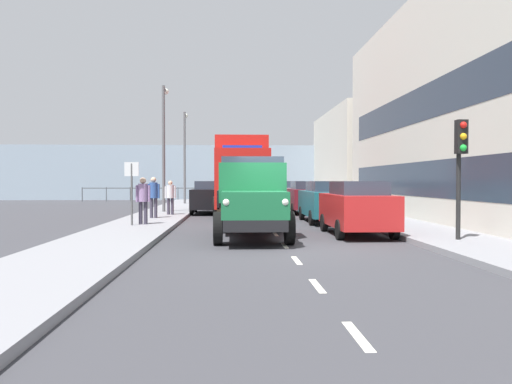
{
  "coord_description": "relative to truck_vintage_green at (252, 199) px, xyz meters",
  "views": [
    {
      "loc": [
        1.39,
        12.94,
        1.73
      ],
      "look_at": [
        0.29,
        -10.34,
        1.21
      ],
      "focal_mm": 35.21,
      "sensor_mm": 36.0,
      "label": 1
    }
  ],
  "objects": [
    {
      "name": "car_red_kerbside_near",
      "position": [
        -3.36,
        -0.91,
        -0.28
      ],
      "size": [
        1.8,
        4.04,
        1.72
      ],
      "color": "#B21E1E",
      "rests_on": "ground_plane"
    },
    {
      "name": "car_maroon_kerbside_2",
      "position": [
        -3.36,
        -11.65,
        -0.28
      ],
      "size": [
        1.91,
        4.22,
        1.72
      ],
      "color": "maroon",
      "rests_on": "ground_plane"
    },
    {
      "name": "traffic_light_near",
      "position": [
        -5.5,
        1.71,
        1.29
      ],
      "size": [
        0.28,
        0.41,
        3.2
      ],
      "color": "black",
      "rests_on": "sidewalk_left"
    },
    {
      "name": "lamp_post_far",
      "position": [
        3.92,
        -20.67,
        2.79
      ],
      "size": [
        0.32,
        1.14,
        6.41
      ],
      "color": "#59595B",
      "rests_on": "sidewalk_right"
    },
    {
      "name": "ground_plane",
      "position": [
        -0.81,
        -7.43,
        -1.18
      ],
      "size": [
        80.0,
        80.0,
        0.0
      ],
      "primitive_type": "plane",
      "color": "#38383D"
    },
    {
      "name": "pedestrian_by_lamp",
      "position": [
        3.49,
        -8.86,
        -0.1
      ],
      "size": [
        0.53,
        0.34,
        1.59
      ],
      "color": "#383342",
      "rests_on": "sidewalk_right"
    },
    {
      "name": "car_black_oppositeside_0",
      "position": [
        1.74,
        -11.87,
        -0.28
      ],
      "size": [
        1.98,
        4.36,
        1.72
      ],
      "color": "black",
      "rests_on": "ground_plane"
    },
    {
      "name": "pedestrian_in_dark_coat",
      "position": [
        3.94,
        -6.74,
        0.0
      ],
      "size": [
        0.53,
        0.34,
        1.74
      ],
      "color": "#383342",
      "rests_on": "sidewalk_right"
    },
    {
      "name": "street_sign",
      "position": [
        4.17,
        -3.25,
        0.5
      ],
      "size": [
        0.5,
        0.07,
        2.25
      ],
      "color": "#4C4C4C",
      "rests_on": "sidewalk_right"
    },
    {
      "name": "lamp_post_promenade",
      "position": [
        4.12,
        -11.41,
        2.84
      ],
      "size": [
        0.32,
        1.14,
        6.5
      ],
      "color": "#59595B",
      "rests_on": "sidewalk_right"
    },
    {
      "name": "sidewalk_right",
      "position": [
        4.01,
        -7.43,
        -1.1
      ],
      "size": [
        2.64,
        42.1,
        0.15
      ],
      "primitive_type": "cube",
      "color": "gray",
      "rests_on": "ground_plane"
    },
    {
      "name": "road_centreline_markings",
      "position": [
        -0.81,
        -6.38,
        -1.17
      ],
      "size": [
        0.12,
        36.67,
        0.01
      ],
      "color": "silver",
      "rests_on": "ground_plane"
    },
    {
      "name": "seawall_railing",
      "position": [
        -0.81,
        -27.88,
        -0.26
      ],
      "size": [
        28.08,
        0.08,
        1.2
      ],
      "color": "#4C5156",
      "rests_on": "ground_plane"
    },
    {
      "name": "pedestrian_couple_b",
      "position": [
        3.83,
        -3.58,
        -0.03
      ],
      "size": [
        0.53,
        0.34,
        1.7
      ],
      "color": "#383342",
      "rests_on": "sidewalk_right"
    },
    {
      "name": "lorry_cargo_red",
      "position": [
        0.14,
        -10.25,
        0.9
      ],
      "size": [
        2.58,
        8.2,
        3.87
      ],
      "color": "red",
      "rests_on": "ground_plane"
    },
    {
      "name": "car_teal_kerbside_1",
      "position": [
        -3.36,
        -5.84,
        -0.28
      ],
      "size": [
        1.91,
        4.57,
        1.72
      ],
      "color": "#1E6670",
      "rests_on": "ground_plane"
    },
    {
      "name": "building_terrace",
      "position": [
        -10.93,
        -5.41,
        3.56
      ],
      "size": [
        7.98,
        21.92,
        9.49
      ],
      "color": "beige",
      "rests_on": "ground_plane"
    },
    {
      "name": "sidewalk_left",
      "position": [
        -5.63,
        -7.43,
        -1.1
      ],
      "size": [
        2.64,
        42.1,
        0.15
      ],
      "primitive_type": "cube",
      "color": "gray",
      "rests_on": "ground_plane"
    },
    {
      "name": "building_far_block",
      "position": [
        -10.94,
        -24.57,
        2.42
      ],
      "size": [
        7.97,
        13.48,
        7.19
      ],
      "color": "beige",
      "rests_on": "ground_plane"
    },
    {
      "name": "car_navy_oppositeside_2",
      "position": [
        1.74,
        -23.96,
        -0.28
      ],
      "size": [
        1.92,
        4.55,
        1.72
      ],
      "color": "navy",
      "rests_on": "ground_plane"
    },
    {
      "name": "truck_vintage_green",
      "position": [
        0.0,
        0.0,
        0.0
      ],
      "size": [
        2.17,
        5.64,
        2.43
      ],
      "color": "black",
      "rests_on": "ground_plane"
    },
    {
      "name": "car_silver_kerbside_3",
      "position": [
        -3.36,
        -17.04,
        -0.28
      ],
      "size": [
        1.8,
        4.11,
        1.72
      ],
      "color": "#B7BABF",
      "rests_on": "ground_plane"
    },
    {
      "name": "sea_horizon",
      "position": [
        -0.81,
        -31.48,
        1.32
      ],
      "size": [
        80.0,
        0.8,
        5.0
      ],
      "primitive_type": "cube",
      "color": "#8C9EAD",
      "rests_on": "ground_plane"
    },
    {
      "name": "car_grey_oppositeside_1",
      "position": [
        1.74,
        -18.46,
        -0.28
      ],
      "size": [
        1.91,
        4.37,
        1.72
      ],
      "color": "slate",
      "rests_on": "ground_plane"
    }
  ]
}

